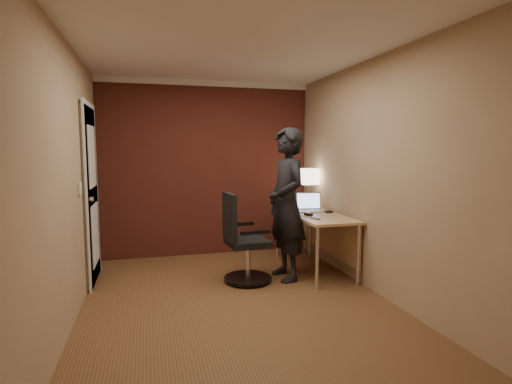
# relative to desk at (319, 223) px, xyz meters

# --- Properties ---
(room) EXTENTS (4.00, 4.00, 4.00)m
(room) POSITION_rel_desk_xyz_m (-1.53, 0.72, 0.77)
(room) COLOR brown
(room) RESTS_ON ground
(desk) EXTENTS (0.60, 1.50, 0.73)m
(desk) POSITION_rel_desk_xyz_m (0.00, 0.00, 0.00)
(desk) COLOR #DAB67D
(desk) RESTS_ON ground
(desk_lamp) EXTENTS (0.22, 0.22, 0.54)m
(desk_lamp) POSITION_rel_desk_xyz_m (0.09, 0.54, 0.55)
(desk_lamp) COLOR silver
(desk_lamp) RESTS_ON desk
(laptop) EXTENTS (0.37, 0.31, 0.23)m
(laptop) POSITION_rel_desk_xyz_m (-0.05, 0.20, 0.19)
(laptop) COLOR silver
(laptop) RESTS_ON desk
(mouse) EXTENTS (0.09, 0.11, 0.03)m
(mouse) POSITION_rel_desk_xyz_m (-0.21, -0.15, 0.14)
(mouse) COLOR black
(mouse) RESTS_ON desk
(phone) EXTENTS (0.09, 0.13, 0.01)m
(phone) POSITION_rel_desk_xyz_m (-0.22, -0.40, 0.13)
(phone) COLOR black
(phone) RESTS_ON desk
(wallet) EXTENTS (0.10, 0.12, 0.02)m
(wallet) POSITION_rel_desk_xyz_m (0.13, -0.01, 0.14)
(wallet) COLOR black
(wallet) RESTS_ON desk
(office_chair) EXTENTS (0.55, 0.59, 1.02)m
(office_chair) POSITION_rel_desk_xyz_m (-1.06, -0.25, -0.15)
(office_chair) COLOR black
(office_chair) RESTS_ON ground
(person) EXTENTS (0.49, 0.69, 1.78)m
(person) POSITION_rel_desk_xyz_m (-0.52, -0.24, 0.29)
(person) COLOR black
(person) RESTS_ON ground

